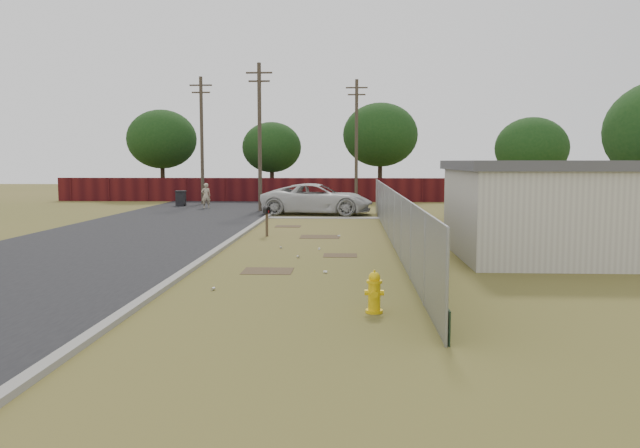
{
  "coord_description": "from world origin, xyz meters",
  "views": [
    {
      "loc": [
        1.48,
        -22.2,
        3.09
      ],
      "look_at": [
        0.56,
        -2.63,
        1.1
      ],
      "focal_mm": 35.0,
      "sensor_mm": 36.0,
      "label": 1
    }
  ],
  "objects_px": {
    "fire_hydrant": "(374,293)",
    "mailbox": "(267,213)",
    "trash_bin": "(181,198)",
    "pedestrian": "(206,196)",
    "pickup_truck": "(317,199)"
  },
  "relations": [
    {
      "from": "pedestrian",
      "to": "trash_bin",
      "type": "xyz_separation_m",
      "value": [
        -2.2,
        1.98,
        -0.28
      ]
    },
    {
      "from": "mailbox",
      "to": "pedestrian",
      "type": "distance_m",
      "value": 15.96
    },
    {
      "from": "fire_hydrant",
      "to": "trash_bin",
      "type": "xyz_separation_m",
      "value": [
        -12.03,
        29.6,
        0.13
      ]
    },
    {
      "from": "trash_bin",
      "to": "fire_hydrant",
      "type": "bearing_deg",
      "value": -67.89
    },
    {
      "from": "mailbox",
      "to": "fire_hydrant",
      "type": "bearing_deg",
      "value": -73.1
    },
    {
      "from": "fire_hydrant",
      "to": "pedestrian",
      "type": "height_order",
      "value": "pedestrian"
    },
    {
      "from": "pedestrian",
      "to": "trash_bin",
      "type": "relative_size",
      "value": 1.56
    },
    {
      "from": "mailbox",
      "to": "trash_bin",
      "type": "bearing_deg",
      "value": 115.85
    },
    {
      "from": "pickup_truck",
      "to": "trash_bin",
      "type": "xyz_separation_m",
      "value": [
        -9.66,
        6.02,
        -0.34
      ]
    },
    {
      "from": "fire_hydrant",
      "to": "mailbox",
      "type": "relative_size",
      "value": 0.73
    },
    {
      "from": "mailbox",
      "to": "trash_bin",
      "type": "relative_size",
      "value": 1.14
    },
    {
      "from": "pickup_truck",
      "to": "trash_bin",
      "type": "height_order",
      "value": "pickup_truck"
    },
    {
      "from": "pickup_truck",
      "to": "pedestrian",
      "type": "bearing_deg",
      "value": 66.87
    },
    {
      "from": "fire_hydrant",
      "to": "mailbox",
      "type": "distance_m",
      "value": 13.4
    },
    {
      "from": "mailbox",
      "to": "pedestrian",
      "type": "height_order",
      "value": "pedestrian"
    }
  ]
}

